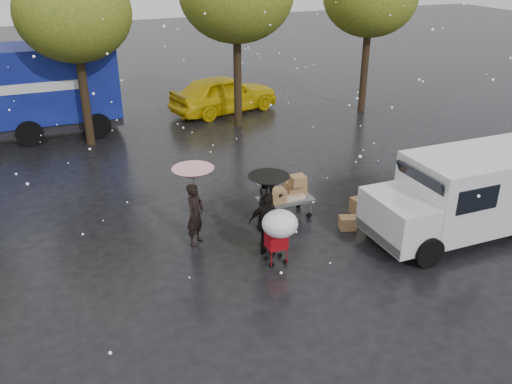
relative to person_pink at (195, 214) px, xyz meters
name	(u,v)px	position (x,y,z in m)	size (l,w,h in m)	color
ground	(285,253)	(1.89, -1.30, -0.82)	(90.00, 90.00, 0.00)	black
person_pink	(195,214)	(0.00, 0.00, 0.00)	(0.60, 0.39, 1.65)	black
person_middle	(270,200)	(2.08, 0.07, -0.02)	(0.78, 0.61, 1.61)	black
person_black	(268,224)	(1.48, -1.18, 0.01)	(0.97, 0.41, 1.66)	black
umbrella_pink	(193,174)	(0.00, 0.00, 1.10)	(1.03, 1.03, 2.08)	#4C4C4C
umbrella_black	(269,182)	(1.48, -1.18, 1.13)	(0.99, 0.99, 2.11)	#4C4C4C
vendor_cart	(288,193)	(2.78, 0.45, -0.10)	(1.52, 0.80, 1.27)	slate
shopping_cart	(279,226)	(1.51, -1.76, 0.24)	(0.84, 0.84, 1.46)	#9D0812
white_van	(466,194)	(6.59, -2.14, 0.34)	(4.91, 2.18, 2.20)	silver
blue_truck	(14,94)	(-4.05, 10.51, 0.93)	(8.30, 2.60, 3.50)	#0B105B
box_ground_near	(360,205)	(4.81, -0.10, -0.60)	(0.50, 0.40, 0.45)	olive
box_ground_far	(348,223)	(3.99, -0.80, -0.65)	(0.45, 0.35, 0.35)	olive
yellow_taxi	(224,94)	(4.52, 10.81, 0.02)	(1.98, 4.93, 1.68)	#DCBB0B
tree_row	(160,2)	(1.43, 8.70, 4.20)	(21.60, 4.40, 7.12)	black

